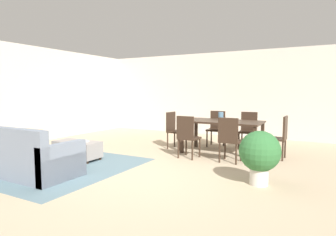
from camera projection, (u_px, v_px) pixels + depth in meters
ground_plane at (143, 174)px, 5.02m from camera, size 10.80×10.80×0.00m
wall_back at (229, 94)px, 9.27m from camera, size 9.00×0.12×2.70m
wall_left at (10, 95)px, 7.48m from camera, size 0.12×11.00×2.70m
area_rug at (52, 165)px, 5.59m from camera, size 3.00×2.80×0.01m
couch at (19, 157)px, 5.02m from camera, size 2.21×0.90×0.86m
ottoman_table at (77, 149)px, 6.06m from camera, size 1.02×0.47×0.39m
dining_table at (222, 124)px, 6.64m from camera, size 1.78×0.96×0.76m
dining_chair_near_left at (187, 134)px, 6.12m from camera, size 0.43×0.43×0.92m
dining_chair_near_right at (229, 137)px, 5.74m from camera, size 0.41×0.41×0.92m
dining_chair_far_left at (217, 126)px, 7.57m from camera, size 0.41×0.41×0.92m
dining_chair_far_right at (248, 128)px, 7.19m from camera, size 0.41×0.41×0.92m
dining_chair_head_east at (280, 135)px, 6.06m from camera, size 0.41×0.41×0.92m
dining_chair_head_west at (174, 128)px, 7.22m from camera, size 0.42×0.42×0.92m
vase_centerpiece at (221, 116)px, 6.60m from camera, size 0.12×0.12×0.21m
book_on_ottoman at (81, 141)px, 5.97m from camera, size 0.29×0.24×0.03m
potted_plant at (260, 153)px, 4.38m from camera, size 0.63×0.63×0.84m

